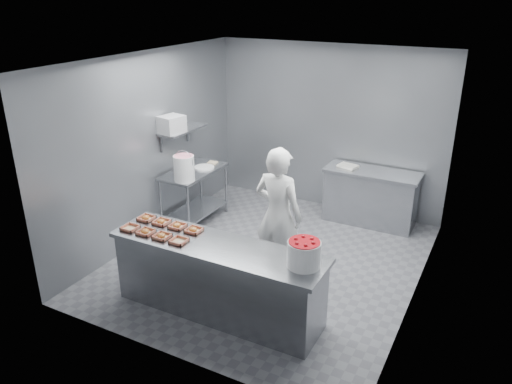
# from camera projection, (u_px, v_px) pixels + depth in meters

# --- Properties ---
(floor) EXTENTS (4.50, 4.50, 0.00)m
(floor) POSITION_uv_depth(u_px,v_px,m) (269.00, 260.00, 7.12)
(floor) COLOR #4C4C51
(floor) RESTS_ON ground
(ceiling) EXTENTS (4.50, 4.50, 0.00)m
(ceiling) POSITION_uv_depth(u_px,v_px,m) (271.00, 60.00, 6.05)
(ceiling) COLOR white
(ceiling) RESTS_ON wall_back
(wall_back) EXTENTS (4.00, 0.04, 2.80)m
(wall_back) POSITION_uv_depth(u_px,v_px,m) (329.00, 129.00, 8.42)
(wall_back) COLOR slate
(wall_back) RESTS_ON ground
(wall_left) EXTENTS (0.04, 4.50, 2.80)m
(wall_left) POSITION_uv_depth(u_px,v_px,m) (150.00, 147.00, 7.44)
(wall_left) COLOR slate
(wall_left) RESTS_ON ground
(wall_right) EXTENTS (0.04, 4.50, 2.80)m
(wall_right) POSITION_uv_depth(u_px,v_px,m) (426.00, 195.00, 5.72)
(wall_right) COLOR slate
(wall_right) RESTS_ON ground
(service_counter) EXTENTS (2.60, 0.70, 0.90)m
(service_counter) POSITION_uv_depth(u_px,v_px,m) (218.00, 279.00, 5.84)
(service_counter) COLOR slate
(service_counter) RESTS_ON ground
(prep_table) EXTENTS (0.60, 1.20, 0.90)m
(prep_table) POSITION_uv_depth(u_px,v_px,m) (194.00, 188.00, 8.09)
(prep_table) COLOR slate
(prep_table) RESTS_ON ground
(back_counter) EXTENTS (1.50, 0.60, 0.90)m
(back_counter) POSITION_uv_depth(u_px,v_px,m) (370.00, 197.00, 8.11)
(back_counter) COLOR slate
(back_counter) RESTS_ON ground
(wall_shelf) EXTENTS (0.35, 0.90, 0.03)m
(wall_shelf) POSITION_uv_depth(u_px,v_px,m) (183.00, 130.00, 7.80)
(wall_shelf) COLOR slate
(wall_shelf) RESTS_ON wall_left
(tray_0) EXTENTS (0.19, 0.18, 0.04)m
(tray_0) POSITION_uv_depth(u_px,v_px,m) (130.00, 228.00, 6.03)
(tray_0) COLOR tan
(tray_0) RESTS_ON service_counter
(tray_1) EXTENTS (0.19, 0.18, 0.06)m
(tray_1) POSITION_uv_depth(u_px,v_px,m) (146.00, 232.00, 5.92)
(tray_1) COLOR tan
(tray_1) RESTS_ON service_counter
(tray_2) EXTENTS (0.19, 0.18, 0.06)m
(tray_2) POSITION_uv_depth(u_px,v_px,m) (162.00, 236.00, 5.82)
(tray_2) COLOR tan
(tray_2) RESTS_ON service_counter
(tray_3) EXTENTS (0.19, 0.18, 0.04)m
(tray_3) POSITION_uv_depth(u_px,v_px,m) (179.00, 241.00, 5.72)
(tray_3) COLOR tan
(tray_3) RESTS_ON service_counter
(tray_4) EXTENTS (0.19, 0.18, 0.06)m
(tray_4) POSITION_uv_depth(u_px,v_px,m) (146.00, 218.00, 6.27)
(tray_4) COLOR tan
(tray_4) RESTS_ON service_counter
(tray_5) EXTENTS (0.19, 0.18, 0.06)m
(tray_5) POSITION_uv_depth(u_px,v_px,m) (161.00, 222.00, 6.17)
(tray_5) COLOR tan
(tray_5) RESTS_ON service_counter
(tray_6) EXTENTS (0.19, 0.18, 0.06)m
(tray_6) POSITION_uv_depth(u_px,v_px,m) (177.00, 226.00, 6.07)
(tray_6) COLOR tan
(tray_6) RESTS_ON service_counter
(tray_7) EXTENTS (0.19, 0.18, 0.06)m
(tray_7) POSITION_uv_depth(u_px,v_px,m) (194.00, 230.00, 5.96)
(tray_7) COLOR tan
(tray_7) RESTS_ON service_counter
(worker) EXTENTS (0.70, 0.49, 1.82)m
(worker) POSITION_uv_depth(u_px,v_px,m) (278.00, 215.00, 6.38)
(worker) COLOR silver
(worker) RESTS_ON ground
(strawberry_tub) EXTENTS (0.35, 0.35, 0.29)m
(strawberry_tub) POSITION_uv_depth(u_px,v_px,m) (304.00, 253.00, 5.18)
(strawberry_tub) COLOR silver
(strawberry_tub) RESTS_ON service_counter
(glaze_bucket) EXTENTS (0.33, 0.31, 0.48)m
(glaze_bucket) POSITION_uv_depth(u_px,v_px,m) (184.00, 168.00, 7.47)
(glaze_bucket) COLOR silver
(glaze_bucket) RESTS_ON prep_table
(bucket_lid) EXTENTS (0.37, 0.37, 0.02)m
(bucket_lid) POSITION_uv_depth(u_px,v_px,m) (204.00, 167.00, 8.06)
(bucket_lid) COLOR silver
(bucket_lid) RESTS_ON prep_table
(rag) EXTENTS (0.16, 0.14, 0.02)m
(rag) POSITION_uv_depth(u_px,v_px,m) (213.00, 163.00, 8.30)
(rag) COLOR #CCB28C
(rag) RESTS_ON prep_table
(appliance) EXTENTS (0.37, 0.40, 0.26)m
(appliance) POSITION_uv_depth(u_px,v_px,m) (172.00, 124.00, 7.52)
(appliance) COLOR gray
(appliance) RESTS_ON wall_shelf
(paper_stack) EXTENTS (0.35, 0.29, 0.04)m
(paper_stack) POSITION_uv_depth(u_px,v_px,m) (348.00, 166.00, 8.11)
(paper_stack) COLOR silver
(paper_stack) RESTS_ON back_counter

